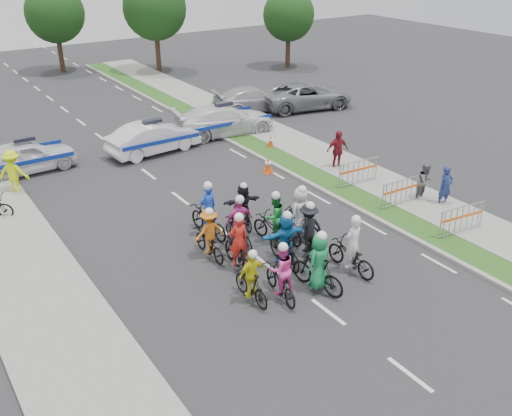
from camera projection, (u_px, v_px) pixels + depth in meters
ground at (328, 312)px, 15.87m from camera, size 90.00×90.00×0.00m
curb_right at (345, 202)px, 22.13m from camera, size 0.20×60.00×0.12m
grass_strip at (358, 198)px, 22.48m from camera, size 1.20×60.00×0.11m
sidewalk_right at (391, 187)px, 23.38m from camera, size 2.40×60.00×0.13m
sidewalk_left at (41, 299)px, 16.31m from camera, size 3.00×60.00×0.13m
rider_0 at (351, 253)px, 17.50m from camera, size 0.78×1.97×1.97m
rider_1 at (318, 267)px, 16.51m from camera, size 0.93×1.97×2.00m
rider_2 at (281, 277)px, 16.22m from camera, size 0.92×1.89×1.84m
rider_3 at (251, 281)px, 16.06m from camera, size 0.86×1.64×1.72m
rider_4 at (307, 235)px, 18.32m from camera, size 1.11×1.95×1.96m
rider_5 at (285, 242)px, 17.77m from camera, size 1.57×1.87×1.92m
rider_6 at (238, 251)px, 17.61m from camera, size 0.93×2.02×1.99m
rider_7 at (300, 219)px, 19.26m from camera, size 0.95×2.01×2.04m
rider_8 at (274, 224)px, 19.08m from camera, size 0.99×1.98×1.94m
rider_9 at (239, 228)px, 18.73m from camera, size 1.02×1.91×1.98m
rider_10 at (209, 238)px, 18.25m from camera, size 1.00×1.77×1.80m
rider_11 at (243, 208)px, 20.13m from camera, size 1.44×1.71×1.74m
rider_12 at (208, 217)px, 19.60m from camera, size 0.89×2.07×2.05m
police_car_0 at (27, 156)px, 24.80m from camera, size 4.20×1.78×1.42m
police_car_1 at (153, 138)px, 26.93m from camera, size 4.58×2.01×1.46m
police_car_2 at (224, 120)px, 29.37m from camera, size 5.56×2.97×1.53m
civilian_sedan at (253, 99)px, 33.24m from camera, size 4.99×2.62×1.38m
civilian_suv at (307, 96)px, 33.68m from camera, size 5.85×3.63×1.51m
spectator_0 at (445, 186)px, 21.64m from camera, size 0.65×0.49×1.62m
spectator_1 at (425, 182)px, 22.07m from camera, size 0.83×0.68×1.56m
spectator_2 at (337, 150)px, 24.95m from camera, size 1.11×0.62×1.78m
marshal_hiviz at (13, 172)px, 22.64m from camera, size 1.35×1.26×1.83m
barrier_0 at (461, 221)px, 19.63m from camera, size 2.05×0.74×1.12m
barrier_1 at (401, 193)px, 21.70m from camera, size 2.02×0.58×1.12m
barrier_2 at (358, 173)px, 23.47m from camera, size 2.03×0.66×1.12m
cone_0 at (268, 165)px, 24.85m from camera, size 0.40×0.40×0.70m
cone_1 at (271, 142)px, 27.57m from camera, size 0.40×0.40×0.70m
tree_1 at (155, 8)px, 40.76m from camera, size 4.55×4.55×6.82m
tree_2 at (289, 15)px, 42.59m from camera, size 3.85×3.85×5.77m
tree_4 at (55, 13)px, 40.89m from camera, size 4.20×4.20×6.30m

